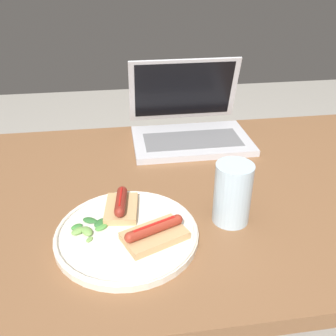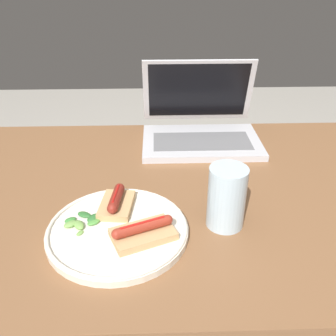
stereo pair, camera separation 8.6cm
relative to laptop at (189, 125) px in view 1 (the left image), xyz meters
name	(u,v)px [view 1 (the left image)]	position (x,y,z in m)	size (l,w,h in m)	color
desk	(198,216)	(-0.03, -0.28, -0.13)	(1.25, 0.78, 0.71)	brown
laptop	(189,125)	(0.00, 0.00, 0.00)	(0.34, 0.28, 0.22)	#B7B7BC
plate	(127,233)	(-0.21, -0.44, -0.03)	(0.28, 0.28, 0.02)	silver
sausage_toast_left	(154,233)	(-0.16, -0.47, -0.01)	(0.14, 0.11, 0.04)	tan
sausage_toast_middle	(121,206)	(-0.22, -0.37, -0.01)	(0.08, 0.11, 0.04)	tan
salad_pile	(90,227)	(-0.28, -0.42, -0.02)	(0.08, 0.08, 0.01)	#387A33
drinking_glass	(233,193)	(0.01, -0.41, 0.02)	(0.08, 0.08, 0.13)	silver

